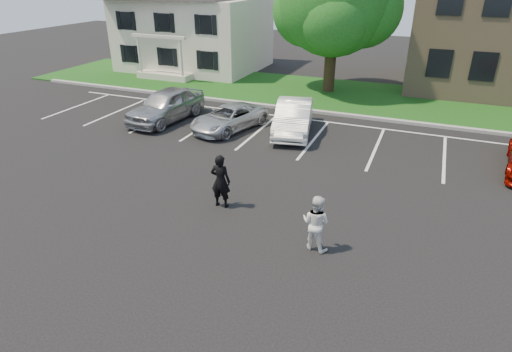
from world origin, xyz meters
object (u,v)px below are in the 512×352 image
(house, at_px, (194,17))
(tree, at_px, (336,2))
(man_black_suit, at_px, (221,181))
(man_white_shirt, at_px, (316,223))
(car_silver_minivan, at_px, (229,118))
(car_white_sedan, at_px, (293,117))
(car_silver_west, at_px, (166,105))

(house, height_order, tree, tree)
(tree, relative_size, man_black_suit, 4.83)
(man_white_shirt, distance_m, car_silver_minivan, 10.36)
(man_white_shirt, relative_size, car_white_sedan, 0.36)
(man_white_shirt, xyz_separation_m, car_silver_minivan, (-6.52, 8.05, -0.24))
(house, relative_size, car_silver_minivan, 2.44)
(man_white_shirt, bearing_deg, car_white_sedan, -57.04)
(tree, xyz_separation_m, man_black_suit, (0.22, -15.93, -4.44))
(car_silver_minivan, xyz_separation_m, car_white_sedan, (3.03, 0.77, 0.17))
(house, xyz_separation_m, man_black_suit, (11.82, -19.11, -2.92))
(car_silver_west, bearing_deg, man_white_shirt, -32.69)
(house, relative_size, car_silver_west, 2.15)
(house, bearing_deg, car_white_sedan, -44.09)
(tree, distance_m, car_white_sedan, 9.45)
(tree, bearing_deg, car_white_sedan, -88.60)
(house, distance_m, man_white_shirt, 25.56)
(man_black_suit, height_order, man_white_shirt, man_black_suit)
(house, distance_m, tree, 12.12)
(man_black_suit, height_order, car_silver_west, man_black_suit)
(tree, height_order, man_white_shirt, tree)
(car_silver_west, height_order, car_white_sedan, car_silver_west)
(car_silver_minivan, distance_m, car_white_sedan, 3.13)
(house, xyz_separation_m, tree, (11.60, -3.18, 1.52))
(man_black_suit, relative_size, car_silver_minivan, 0.43)
(tree, relative_size, car_white_sedan, 1.91)
(man_black_suit, distance_m, car_white_sedan, 7.68)
(tree, xyz_separation_m, man_white_shirt, (3.70, -17.07, -4.53))
(car_silver_minivan, bearing_deg, car_white_sedan, 31.01)
(man_black_suit, xyz_separation_m, car_white_sedan, (-0.02, 7.68, -0.15))
(man_white_shirt, height_order, car_silver_west, man_white_shirt)
(car_white_sedan, bearing_deg, car_silver_minivan, -178.48)
(man_white_shirt, xyz_separation_m, car_silver_west, (-10.09, 8.06, -0.00))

